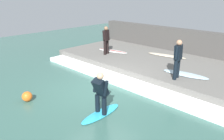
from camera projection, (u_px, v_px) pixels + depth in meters
name	position (u px, v px, depth m)	size (l,w,h in m)	color
ground_plane	(103.00, 90.00, 8.61)	(28.00, 28.00, 0.00)	#386056
concrete_ledge	(155.00, 64.00, 11.01)	(4.40, 10.39, 0.44)	#66635E
back_wall	(179.00, 44.00, 12.46)	(0.50, 10.91, 1.72)	#474442
wave_foam_crest	(120.00, 80.00, 9.29)	(0.80, 9.87, 0.19)	white
surfboard_riding	(101.00, 113.00, 6.87)	(1.63, 0.52, 0.06)	#2DADD1
surfer_riding	(101.00, 91.00, 6.61)	(0.47, 0.63, 1.35)	black
surfer_waiting_near	(106.00, 39.00, 11.71)	(0.50, 0.33, 1.51)	black
surfboard_waiting_near	(113.00, 51.00, 12.48)	(0.91, 1.97, 0.07)	white
surfer_waiting_far	(178.00, 57.00, 8.30)	(0.52, 0.29, 1.54)	black
surfboard_waiting_far	(185.00, 74.00, 8.93)	(0.80, 1.92, 0.06)	silver
surfboard_spare	(166.00, 55.00, 11.60)	(0.80, 2.13, 0.06)	beige
marker_buoy	(27.00, 96.00, 7.67)	(0.36, 0.36, 0.36)	orange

